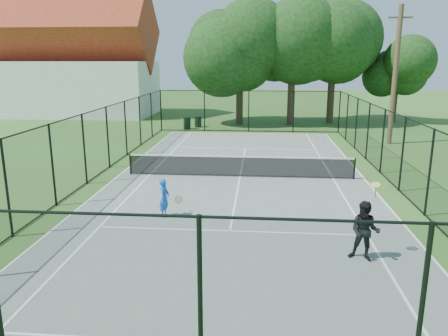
# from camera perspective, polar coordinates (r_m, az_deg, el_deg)

# --- Properties ---
(ground) EXTENTS (120.00, 120.00, 0.00)m
(ground) POSITION_cam_1_polar(r_m,az_deg,el_deg) (19.59, 2.10, -1.32)
(ground) COLOR #3A591E
(tennis_court) EXTENTS (11.00, 24.00, 0.06)m
(tennis_court) POSITION_cam_1_polar(r_m,az_deg,el_deg) (19.58, 2.10, -1.23)
(tennis_court) COLOR slate
(tennis_court) RESTS_ON ground
(tennis_net) EXTENTS (10.08, 0.08, 0.95)m
(tennis_net) POSITION_cam_1_polar(r_m,az_deg,el_deg) (19.44, 2.12, 0.33)
(tennis_net) COLOR black
(tennis_net) RESTS_ON tennis_court
(fence) EXTENTS (13.10, 26.10, 3.00)m
(fence) POSITION_cam_1_polar(r_m,az_deg,el_deg) (19.25, 2.14, 2.99)
(fence) COLOR black
(fence) RESTS_ON ground
(tree_near_left) EXTENTS (7.48, 7.48, 9.76)m
(tree_near_left) POSITION_cam_1_polar(r_m,az_deg,el_deg) (35.82, 2.10, 15.32)
(tree_near_left) COLOR #332114
(tree_near_left) RESTS_ON ground
(tree_near_mid) EXTENTS (6.71, 6.71, 8.78)m
(tree_near_mid) POSITION_cam_1_polar(r_m,az_deg,el_deg) (35.85, 8.93, 14.22)
(tree_near_mid) COLOR #332114
(tree_near_mid) RESTS_ON ground
(tree_near_right) EXTENTS (6.46, 6.46, 8.91)m
(tree_near_right) POSITION_cam_1_polar(r_m,az_deg,el_deg) (37.48, 14.09, 14.35)
(tree_near_right) COLOR #332114
(tree_near_right) RESTS_ON ground
(tree_far_right) EXTENTS (4.63, 4.63, 6.12)m
(tree_far_right) POSITION_cam_1_polar(r_m,az_deg,el_deg) (40.11, 21.55, 11.07)
(tree_far_right) COLOR #332114
(tree_far_right) RESTS_ON ground
(building) EXTENTS (15.30, 8.15, 11.87)m
(building) POSITION_cam_1_polar(r_m,az_deg,el_deg) (44.60, -19.34, 12.93)
(building) COLOR silver
(building) RESTS_ON ground
(trash_bin_left) EXTENTS (0.58, 0.58, 0.93)m
(trash_bin_left) POSITION_cam_1_polar(r_m,az_deg,el_deg) (33.55, -4.85, 5.89)
(trash_bin_left) COLOR black
(trash_bin_left) RESTS_ON ground
(trash_bin_right) EXTENTS (0.58, 0.58, 0.86)m
(trash_bin_right) POSITION_cam_1_polar(r_m,az_deg,el_deg) (34.44, -3.42, 6.07)
(trash_bin_right) COLOR black
(trash_bin_right) RESTS_ON ground
(utility_pole) EXTENTS (1.40, 0.30, 8.33)m
(utility_pole) POSITION_cam_1_polar(r_m,az_deg,el_deg) (29.05, 21.44, 11.19)
(utility_pole) COLOR #4C3823
(utility_pole) RESTS_ON ground
(player_blue) EXTENTS (0.77, 0.51, 1.30)m
(player_blue) POSITION_cam_1_polar(r_m,az_deg,el_deg) (14.66, -7.77, -3.87)
(player_blue) COLOR blue
(player_blue) RESTS_ON tennis_court
(player_black) EXTENTS (0.99, 0.91, 2.02)m
(player_black) POSITION_cam_1_polar(r_m,az_deg,el_deg) (11.96, 17.93, -7.85)
(player_black) COLOR black
(player_black) RESTS_ON tennis_court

